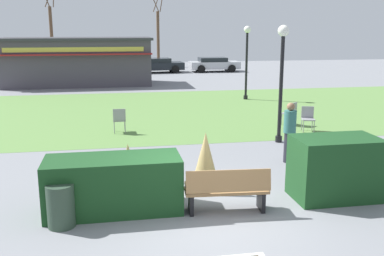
% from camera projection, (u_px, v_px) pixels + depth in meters
% --- Properties ---
extents(ground_plane, '(80.00, 80.00, 0.00)m').
position_uv_depth(ground_plane, '(202.00, 217.00, 8.84)').
color(ground_plane, slate).
extents(lawn_patch, '(36.00, 12.00, 0.01)m').
position_uv_depth(lawn_patch, '(151.00, 111.00, 19.88)').
color(lawn_patch, '#5B8442').
rests_on(lawn_patch, ground_plane).
extents(park_bench, '(1.73, 0.64, 0.95)m').
position_uv_depth(park_bench, '(227.00, 190.00, 8.93)').
color(park_bench, '#9E7547').
rests_on(park_bench, ground_plane).
extents(hedge_left, '(2.73, 1.10, 1.14)m').
position_uv_depth(hedge_left, '(114.00, 185.00, 9.00)').
color(hedge_left, '#19421E').
rests_on(hedge_left, ground_plane).
extents(hedge_right, '(1.83, 1.10, 1.37)m').
position_uv_depth(hedge_right, '(335.00, 168.00, 9.68)').
color(hedge_right, '#19421E').
rests_on(hedge_right, ground_plane).
extents(ornamental_grass_behind_left, '(0.67, 0.67, 1.14)m').
position_uv_depth(ornamental_grass_behind_left, '(128.00, 168.00, 10.05)').
color(ornamental_grass_behind_left, tan).
rests_on(ornamental_grass_behind_left, ground_plane).
extents(ornamental_grass_behind_right, '(0.71, 0.71, 1.39)m').
position_uv_depth(ornamental_grass_behind_right, '(205.00, 162.00, 10.10)').
color(ornamental_grass_behind_right, tan).
rests_on(ornamental_grass_behind_right, ground_plane).
extents(lamppost_mid, '(0.36, 0.36, 3.77)m').
position_uv_depth(lamppost_mid, '(282.00, 69.00, 14.05)').
color(lamppost_mid, black).
rests_on(lamppost_mid, ground_plane).
extents(lamppost_far, '(0.36, 0.36, 3.77)m').
position_uv_depth(lamppost_far, '(247.00, 53.00, 22.71)').
color(lamppost_far, black).
rests_on(lamppost_far, ground_plane).
extents(trash_bin, '(0.52, 0.52, 0.83)m').
position_uv_depth(trash_bin, '(61.00, 206.00, 8.31)').
color(trash_bin, '#2D4233').
rests_on(trash_bin, ground_plane).
extents(food_kiosk, '(9.58, 4.12, 3.05)m').
position_uv_depth(food_kiosk, '(78.00, 61.00, 28.73)').
color(food_kiosk, '#47424C').
rests_on(food_kiosk, ground_plane).
extents(cafe_chair_west, '(0.53, 0.53, 0.89)m').
position_uv_depth(cafe_chair_west, '(308.00, 117.00, 16.03)').
color(cafe_chair_west, gray).
rests_on(cafe_chair_west, ground_plane).
extents(cafe_chair_east, '(0.45, 0.45, 0.89)m').
position_uv_depth(cafe_chair_east, '(119.00, 118.00, 15.73)').
color(cafe_chair_east, gray).
rests_on(cafe_chair_east, ground_plane).
extents(cafe_chair_center, '(0.61, 0.61, 0.89)m').
position_uv_depth(cafe_chair_center, '(291.00, 112.00, 16.96)').
color(cafe_chair_center, gray).
rests_on(cafe_chair_center, ground_plane).
extents(person_strolling, '(0.34, 0.34, 1.69)m').
position_uv_depth(person_strolling, '(290.00, 132.00, 12.23)').
color(person_strolling, '#23232D').
rests_on(person_strolling, ground_plane).
extents(parked_car_west_slot, '(4.25, 2.16, 1.20)m').
position_uv_depth(parked_car_west_slot, '(91.00, 66.00, 35.87)').
color(parked_car_west_slot, maroon).
rests_on(parked_car_west_slot, ground_plane).
extents(parked_car_center_slot, '(4.32, 2.29, 1.20)m').
position_uv_depth(parked_car_center_slot, '(157.00, 65.00, 36.79)').
color(parked_car_center_slot, black).
rests_on(parked_car_center_slot, ground_plane).
extents(parked_car_east_slot, '(4.21, 2.08, 1.20)m').
position_uv_depth(parked_car_east_slot, '(214.00, 64.00, 37.63)').
color(parked_car_east_slot, '#B7BABF').
rests_on(parked_car_east_slot, ground_plane).
extents(tree_left_bg, '(0.91, 0.96, 6.49)m').
position_uv_depth(tree_left_bg, '(52.00, 37.00, 38.09)').
color(tree_left_bg, brown).
rests_on(tree_left_bg, ground_plane).
extents(tree_right_bg, '(0.91, 0.96, 6.23)m').
position_uv_depth(tree_right_bg, '(158.00, 38.00, 41.89)').
color(tree_right_bg, brown).
rests_on(tree_right_bg, ground_plane).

